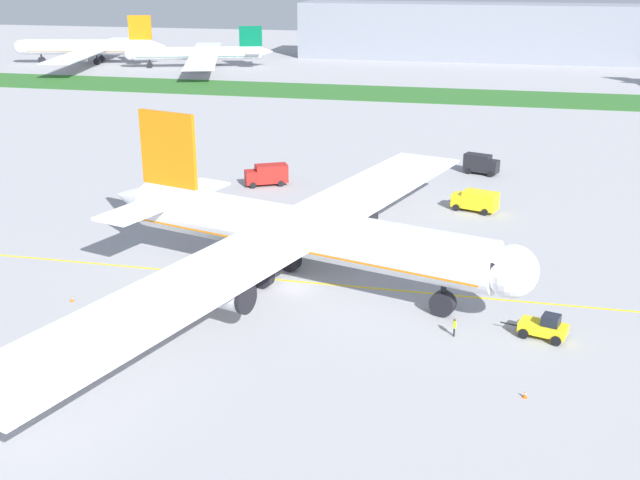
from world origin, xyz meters
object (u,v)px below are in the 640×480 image
at_px(traffic_cone_near_nose, 525,394).
at_px(service_truck_catering_van, 267,174).
at_px(airliner_foreground, 297,232).
at_px(service_truck_fuel_bowser, 481,164).
at_px(parked_airliner_far_centre, 201,54).
at_px(ground_crew_marshaller_front, 172,285).
at_px(traffic_cone_starboard_wing, 97,353).
at_px(traffic_cone_port_wing, 72,299).
at_px(service_truck_baggage_loader, 476,200).
at_px(parked_airliner_far_left, 91,48).
at_px(ground_crew_wingwalker_port, 455,325).
at_px(pushback_tug, 544,327).

bearing_deg(traffic_cone_near_nose, service_truck_catering_van, 124.20).
bearing_deg(airliner_foreground, traffic_cone_near_nose, -38.64).
xyz_separation_m(service_truck_fuel_bowser, parked_airliner_far_centre, (-89.16, 112.00, 2.53)).
bearing_deg(airliner_foreground, ground_crew_marshaller_front, -153.99).
height_order(traffic_cone_starboard_wing, service_truck_fuel_bowser, service_truck_fuel_bowser).
height_order(airliner_foreground, parked_airliner_far_centre, airliner_foreground).
bearing_deg(traffic_cone_starboard_wing, airliner_foreground, 57.13).
bearing_deg(service_truck_fuel_bowser, traffic_cone_port_wing, -122.27).
relative_size(traffic_cone_near_nose, traffic_cone_port_wing, 1.00).
relative_size(airliner_foreground, service_truck_baggage_loader, 12.02).
bearing_deg(parked_airliner_far_left, service_truck_baggage_loader, -46.32).
bearing_deg(ground_crew_wingwalker_port, service_truck_catering_van, 124.55).
relative_size(pushback_tug, parked_airliner_far_left, 0.08).
height_order(traffic_cone_starboard_wing, service_truck_catering_van, service_truck_catering_van).
relative_size(airliner_foreground, service_truck_fuel_bowser, 13.46).
xyz_separation_m(parked_airliner_far_left, parked_airliner_far_centre, (37.20, -0.55, -0.92)).
height_order(traffic_cone_port_wing, parked_airliner_far_left, parked_airliner_far_left).
xyz_separation_m(traffic_cone_near_nose, service_truck_baggage_loader, (-5.82, 47.30, 1.23)).
xyz_separation_m(pushback_tug, traffic_cone_port_wing, (-44.56, -2.18, -0.75)).
bearing_deg(ground_crew_marshaller_front, service_truck_catering_van, 93.19).
xyz_separation_m(pushback_tug, ground_crew_marshaller_front, (-35.76, 1.67, -0.07)).
bearing_deg(traffic_cone_near_nose, service_truck_baggage_loader, 97.01).
xyz_separation_m(ground_crew_wingwalker_port, parked_airliner_far_left, (-126.26, 170.30, 4.07)).
height_order(traffic_cone_port_wing, traffic_cone_starboard_wing, same).
relative_size(service_truck_baggage_loader, service_truck_catering_van, 0.97).
distance_m(airliner_foreground, service_truck_baggage_loader, 33.94).
xyz_separation_m(ground_crew_wingwalker_port, traffic_cone_starboard_wing, (-28.99, -10.48, -0.74)).
distance_m(service_truck_fuel_bowser, service_truck_catering_van, 33.36).
bearing_deg(service_truck_fuel_bowser, pushback_tug, -82.29).
xyz_separation_m(ground_crew_marshaller_front, parked_airliner_far_centre, (-61.02, 166.64, 3.21)).
distance_m(airliner_foreground, service_truck_catering_van, 38.13).
relative_size(ground_crew_marshaller_front, service_truck_fuel_bowser, 0.28).
relative_size(pushback_tug, traffic_cone_starboard_wing, 10.19).
relative_size(ground_crew_marshaller_front, traffic_cone_near_nose, 2.74).
bearing_deg(traffic_cone_port_wing, airliner_foreground, 25.00).
distance_m(ground_crew_marshaller_front, traffic_cone_port_wing, 9.63).
xyz_separation_m(service_truck_baggage_loader, parked_airliner_far_left, (-126.43, 132.37, 3.58)).
bearing_deg(traffic_cone_starboard_wing, pushback_tug, 17.98).
bearing_deg(traffic_cone_port_wing, parked_airliner_far_left, 117.60).
height_order(traffic_cone_starboard_wing, parked_airliner_far_left, parked_airliner_far_left).
distance_m(airliner_foreground, pushback_tug, 25.78).
distance_m(traffic_cone_starboard_wing, service_truck_baggage_loader, 56.52).
bearing_deg(ground_crew_marshaller_front, traffic_cone_starboard_wing, -93.99).
xyz_separation_m(pushback_tug, service_truck_fuel_bowser, (-7.63, 56.31, 0.61)).
bearing_deg(service_truck_catering_van, service_truck_fuel_bowser, 24.24).
height_order(traffic_cone_near_nose, parked_airliner_far_centre, parked_airliner_far_centre).
height_order(service_truck_baggage_loader, service_truck_fuel_bowser, service_truck_fuel_bowser).
xyz_separation_m(service_truck_fuel_bowser, service_truck_catering_van, (-30.42, -13.69, 0.02)).
bearing_deg(parked_airliner_far_centre, traffic_cone_near_nose, -62.05).
relative_size(airliner_foreground, ground_crew_wingwalker_port, 45.17).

